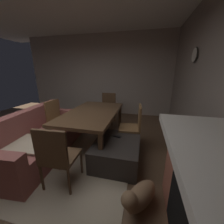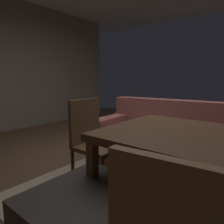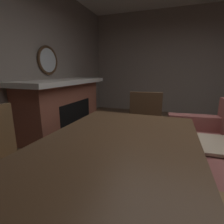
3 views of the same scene
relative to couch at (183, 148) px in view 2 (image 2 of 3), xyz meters
The scene contains 6 objects.
floor 0.58m from the couch, 146.68° to the right, with size 8.19×8.19×0.00m, color brown.
wall_left 3.99m from the couch, behind, with size 0.12×5.77×2.87m, color gray.
area_rug 0.86m from the couch, 86.43° to the right, with size 2.60×2.00×0.01m, color tan.
couch is the anchor object (origin of this frame).
tv_remote 1.52m from the couch, 81.67° to the right, with size 0.05×0.16×0.02m, color black.
dining_chair_west 1.13m from the couch, 128.23° to the right, with size 0.46×0.46×0.93m.
Camera 2 is at (1.23, -2.14, 1.14)m, focal length 32.84 mm.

